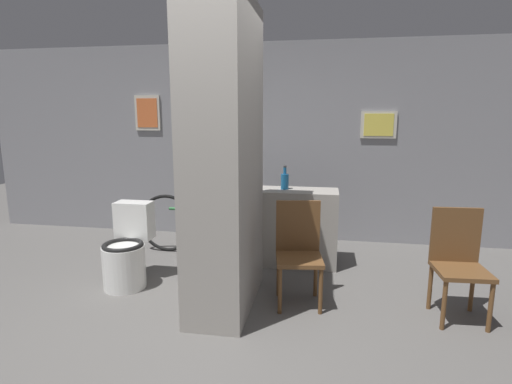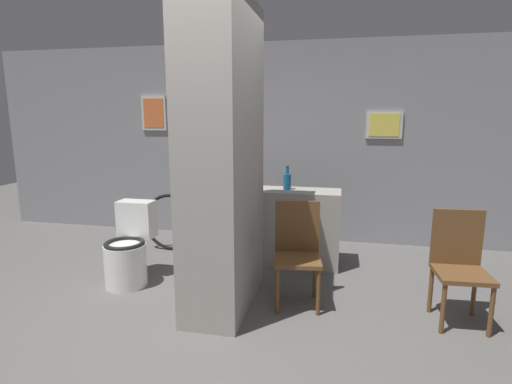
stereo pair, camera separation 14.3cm
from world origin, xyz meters
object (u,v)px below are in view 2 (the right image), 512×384
at_px(bicycle, 210,223).
at_px(bottle_tall, 287,181).
at_px(chair_near_pillar, 297,249).
at_px(toilet, 129,251).
at_px(chair_by_doorway, 459,262).

bearing_deg(bicycle, bottle_tall, -6.80).
bearing_deg(bottle_tall, chair_near_pillar, -76.81).
xyz_separation_m(toilet, bicycle, (0.51, 1.01, 0.04)).
height_order(toilet, bottle_tall, bottle_tall).
relative_size(chair_by_doorway, bicycle, 0.53).
height_order(bicycle, bottle_tall, bottle_tall).
xyz_separation_m(chair_near_pillar, bottle_tall, (-0.23, 0.97, 0.46)).
distance_m(toilet, chair_near_pillar, 1.70).
bearing_deg(bicycle, chair_near_pillar, -42.39).
distance_m(chair_near_pillar, bottle_tall, 1.09).
height_order(chair_near_pillar, bottle_tall, bottle_tall).
bearing_deg(bicycle, chair_by_doorway, -24.36).
xyz_separation_m(chair_by_doorway, bottle_tall, (-1.55, 1.02, 0.46)).
distance_m(toilet, chair_by_doorway, 3.02).
bearing_deg(chair_near_pillar, toilet, 169.25).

